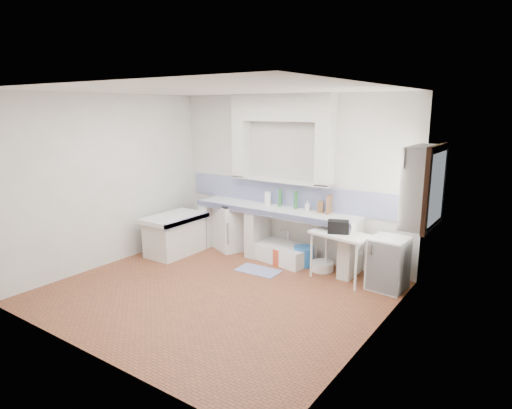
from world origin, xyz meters
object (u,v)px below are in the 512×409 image
Objects in this scene: stove at (232,227)px; fridge at (388,263)px; sink at (282,253)px; side_table at (340,257)px.

fridge is (2.99, -0.19, -0.04)m from stove.
fridge is (1.89, -0.16, 0.25)m from sink.
stove is at bearing -172.77° from sink.
fridge is at bearing 4.22° from sink.
stove is 3.00m from fridge.
side_table is 1.16× the size of fridge.
sink is 1.21× the size of side_table.
stove reaches higher than fridge.
side_table is at bearing -169.44° from fridge.
stove is at bearing -177.45° from side_table.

